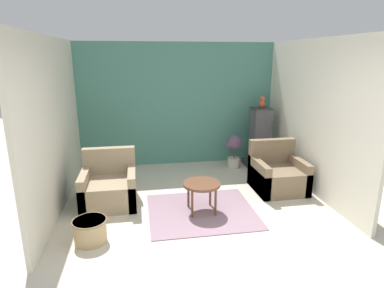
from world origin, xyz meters
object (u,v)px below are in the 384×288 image
Objects in this scene: coffee_table at (202,186)px; wicker_basket at (90,230)px; armchair_right at (277,175)px; potted_plant at (234,148)px; parrot at (262,102)px; birdcage at (260,140)px; armchair_left at (109,187)px.

wicker_basket is at bearing -160.01° from coffee_table.
armchair_right is at bearing 22.30° from coffee_table.
armchair_right is 1.36m from potted_plant.
potted_plant is at bearing 179.44° from parrot.
parrot reaches higher than birdcage.
birdcage reaches higher than armchair_left.
armchair_left is 3.37m from birdcage.
coffee_table is 2.29× the size of parrot.
parrot is at bearing 23.82° from armchair_left.
parrot is at bearing 83.36° from armchair_right.
armchair_right is 1.32m from birdcage.
birdcage reaches higher than armchair_right.
birdcage is 1.81× the size of potted_plant.
parrot is at bearing -0.56° from potted_plant.
potted_plant reaches higher than wicker_basket.
potted_plant is at bearing 179.23° from birdcage.
coffee_table is 2.53m from birdcage.
wicker_basket is (-3.24, -2.48, -1.23)m from parrot.
birdcage reaches higher than coffee_table.
armchair_right is 1.21× the size of potted_plant.
parrot reaches higher than armchair_right.
armchair_right is at bearing -96.64° from parrot.
birdcage is at bearing 23.79° from armchair_left.
potted_plant is at bearing 60.24° from coffee_table.
coffee_table is at bearing -131.09° from parrot.
wicker_basket is (-0.16, -1.12, -0.11)m from armchair_left.
coffee_table is at bearing -21.13° from armchair_left.
armchair_left reaches higher than wicker_basket.
armchair_right is at bearing -96.65° from birdcage.
wicker_basket is (-1.58, -0.57, -0.26)m from coffee_table.
birdcage is 2.97× the size of wicker_basket.
birdcage is (0.15, 1.28, 0.30)m from armchair_right.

